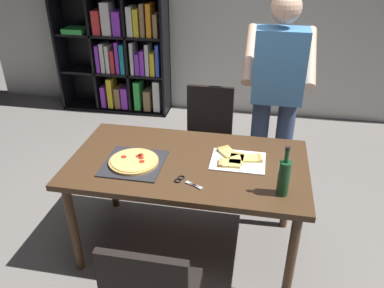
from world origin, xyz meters
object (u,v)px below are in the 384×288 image
at_px(wine_bottle, 284,177).
at_px(pepperoni_pizza_on_tray, 134,162).
at_px(bookshelf, 115,35).
at_px(dining_table, 188,171).
at_px(person_serving_pizza, 276,94).
at_px(chair_far_side, 208,131).
at_px(kitchen_scissors, 185,181).

bearing_deg(wine_bottle, pepperoni_pizza_on_tray, 170.84).
bearing_deg(bookshelf, wine_bottle, -52.66).
xyz_separation_m(bookshelf, pepperoni_pizza_on_tray, (1.05, -2.47, -0.20)).
distance_m(dining_table, wine_bottle, 0.69).
xyz_separation_m(dining_table, wine_bottle, (0.61, -0.26, 0.20)).
bearing_deg(bookshelf, person_serving_pizza, -40.57).
bearing_deg(bookshelf, chair_far_side, -46.15).
bearing_deg(pepperoni_pizza_on_tray, wine_bottle, -9.16).
distance_m(wine_bottle, kitchen_scissors, 0.60).
bearing_deg(person_serving_pizza, pepperoni_pizza_on_tray, -138.24).
distance_m(pepperoni_pizza_on_tray, kitchen_scissors, 0.40).
bearing_deg(kitchen_scissors, person_serving_pizza, 60.78).
bearing_deg(wine_bottle, kitchen_scissors, 178.63).
distance_m(dining_table, kitchen_scissors, 0.26).
xyz_separation_m(bookshelf, person_serving_pizza, (1.95, -1.67, 0.03)).
bearing_deg(wine_bottle, person_serving_pizza, 93.32).
bearing_deg(kitchen_scissors, wine_bottle, -1.37).
bearing_deg(wine_bottle, chair_far_side, 117.47).
height_order(person_serving_pizza, kitchen_scissors, person_serving_pizza).
bearing_deg(person_serving_pizza, wine_bottle, -86.68).
xyz_separation_m(dining_table, person_serving_pizza, (0.56, 0.70, 0.33)).
distance_m(bookshelf, person_serving_pizza, 2.57).
relative_size(bookshelf, kitchen_scissors, 9.97).
relative_size(dining_table, chair_far_side, 1.77).
distance_m(bookshelf, pepperoni_pizza_on_tray, 2.70).
xyz_separation_m(bookshelf, kitchen_scissors, (1.42, -2.62, -0.21)).
height_order(bookshelf, wine_bottle, bookshelf).
height_order(dining_table, kitchen_scissors, kitchen_scissors).
bearing_deg(dining_table, chair_far_side, 90.00).
distance_m(person_serving_pizza, kitchen_scissors, 1.11).
xyz_separation_m(pepperoni_pizza_on_tray, kitchen_scissors, (0.37, -0.14, -0.01)).
relative_size(dining_table, person_serving_pizza, 0.91).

